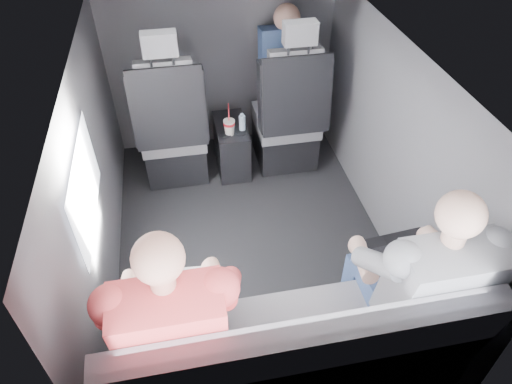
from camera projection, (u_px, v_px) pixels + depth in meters
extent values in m
plane|color=black|center=(251.00, 242.00, 3.18)|extent=(2.60, 2.60, 0.00)
plane|color=#B2B2AD|center=(250.00, 60.00, 2.29)|extent=(2.60, 2.60, 0.00)
cube|color=#56565B|center=(96.00, 184.00, 2.61)|extent=(0.02, 2.60, 1.35)
cube|color=#56565B|center=(391.00, 149.00, 2.86)|extent=(0.02, 2.60, 1.35)
cube|color=#56565B|center=(222.00, 69.00, 3.69)|extent=(1.80, 0.02, 1.35)
cube|color=#56565B|center=(311.00, 367.00, 1.78)|extent=(1.80, 0.02, 1.35)
cube|color=white|center=(86.00, 187.00, 2.24)|extent=(0.02, 0.75, 0.42)
cube|color=black|center=(296.00, 87.00, 3.21)|extent=(0.35, 0.11, 0.59)
cube|color=black|center=(176.00, 155.00, 3.70)|extent=(0.46, 0.48, 0.30)
cube|color=slate|center=(173.00, 132.00, 3.53)|extent=(0.48, 0.46, 0.14)
cube|color=slate|center=(168.00, 103.00, 3.14)|extent=(0.38, 0.18, 0.61)
cube|color=black|center=(136.00, 110.00, 3.13)|extent=(0.08, 0.21, 0.53)
cube|color=black|center=(200.00, 104.00, 3.19)|extent=(0.08, 0.21, 0.53)
cube|color=black|center=(169.00, 109.00, 3.10)|extent=(0.50, 0.11, 0.58)
cube|color=slate|center=(159.00, 44.00, 2.82)|extent=(0.22, 0.10, 0.15)
cube|color=black|center=(284.00, 142.00, 3.82)|extent=(0.46, 0.48, 0.30)
cube|color=slate|center=(286.00, 120.00, 3.66)|extent=(0.48, 0.46, 0.14)
cube|color=slate|center=(295.00, 91.00, 3.26)|extent=(0.38, 0.18, 0.61)
cube|color=black|center=(265.00, 98.00, 3.25)|extent=(0.08, 0.21, 0.53)
cube|color=black|center=(324.00, 92.00, 3.32)|extent=(0.08, 0.21, 0.53)
cube|color=black|center=(297.00, 97.00, 3.22)|extent=(0.50, 0.11, 0.58)
cube|color=slate|center=(300.00, 33.00, 2.94)|extent=(0.22, 0.10, 0.15)
cube|color=black|center=(232.00, 146.00, 3.70)|extent=(0.24, 0.48, 0.40)
cylinder|color=black|center=(227.00, 134.00, 3.47)|extent=(0.09, 0.09, 0.01)
cylinder|color=black|center=(241.00, 132.00, 3.48)|extent=(0.09, 0.09, 0.01)
cube|color=slate|center=(288.00, 360.00, 2.28)|extent=(1.60, 0.50, 0.45)
cube|color=slate|center=(308.00, 355.00, 1.81)|extent=(1.60, 0.17, 0.47)
cylinder|color=red|center=(229.00, 123.00, 3.41)|extent=(0.09, 0.09, 0.02)
cylinder|color=white|center=(229.00, 121.00, 3.39)|extent=(0.09, 0.09, 0.01)
cylinder|color=red|center=(229.00, 112.00, 3.34)|extent=(0.01, 0.01, 0.14)
cylinder|color=#9FBCD7|center=(242.00, 123.00, 3.47)|extent=(0.05, 0.05, 0.13)
cylinder|color=#9FBCD7|center=(242.00, 115.00, 3.42)|extent=(0.03, 0.03, 0.02)
cube|color=silver|center=(164.00, 291.00, 2.15)|extent=(0.37, 0.28, 0.02)
cube|color=silver|center=(164.00, 292.00, 2.13)|extent=(0.30, 0.17, 0.00)
cube|color=silver|center=(164.00, 277.00, 2.20)|extent=(0.11, 0.07, 0.00)
cube|color=silver|center=(162.00, 302.00, 1.95)|extent=(0.35, 0.11, 0.24)
cube|color=white|center=(162.00, 301.00, 1.96)|extent=(0.31, 0.09, 0.21)
cube|color=black|center=(401.00, 252.00, 2.33)|extent=(0.38, 0.28, 0.02)
cube|color=black|center=(403.00, 253.00, 2.32)|extent=(0.31, 0.16, 0.00)
cube|color=black|center=(396.00, 240.00, 2.38)|extent=(0.11, 0.07, 0.00)
cube|color=black|center=(422.00, 259.00, 2.13)|extent=(0.37, 0.11, 0.24)
cube|color=white|center=(421.00, 258.00, 2.14)|extent=(0.32, 0.09, 0.21)
cube|color=#333338|center=(152.00, 328.00, 2.09)|extent=(0.16, 0.46, 0.13)
cube|color=#333338|center=(202.00, 320.00, 2.12)|extent=(0.16, 0.46, 0.13)
cube|color=#333338|center=(159.00, 319.00, 2.45)|extent=(0.13, 0.13, 0.45)
cube|color=#333338|center=(202.00, 313.00, 2.49)|extent=(0.13, 0.13, 0.45)
cube|color=#E54B4F|center=(173.00, 331.00, 1.79)|extent=(0.41, 0.28, 0.56)
sphere|color=#DAA088|center=(158.00, 258.00, 1.54)|extent=(0.19, 0.19, 0.19)
cylinder|color=#DAA088|center=(125.00, 296.00, 2.03)|extent=(0.12, 0.29, 0.12)
cylinder|color=#DAA088|center=(218.00, 281.00, 2.08)|extent=(0.12, 0.29, 0.12)
cube|color=navy|center=(382.00, 290.00, 2.24)|extent=(0.16, 0.46, 0.13)
cube|color=navy|center=(425.00, 283.00, 2.28)|extent=(0.16, 0.46, 0.13)
cube|color=navy|center=(356.00, 287.00, 2.61)|extent=(0.13, 0.13, 0.45)
cube|color=navy|center=(394.00, 281.00, 2.65)|extent=(0.13, 0.13, 0.45)
cube|color=slate|center=(436.00, 287.00, 1.95)|extent=(0.41, 0.28, 0.56)
sphere|color=#D9AB94|center=(461.00, 214.00, 1.70)|extent=(0.19, 0.19, 0.19)
cylinder|color=#D9AB94|center=(363.00, 259.00, 2.18)|extent=(0.12, 0.29, 0.12)
cylinder|color=#D9AB94|center=(443.00, 247.00, 2.24)|extent=(0.12, 0.29, 0.12)
cube|color=navy|center=(285.00, 63.00, 3.53)|extent=(0.40, 0.25, 0.57)
sphere|color=#DAA088|center=(287.00, 17.00, 3.31)|extent=(0.20, 0.20, 0.20)
cube|color=navy|center=(282.00, 93.00, 3.76)|extent=(0.34, 0.40, 0.12)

